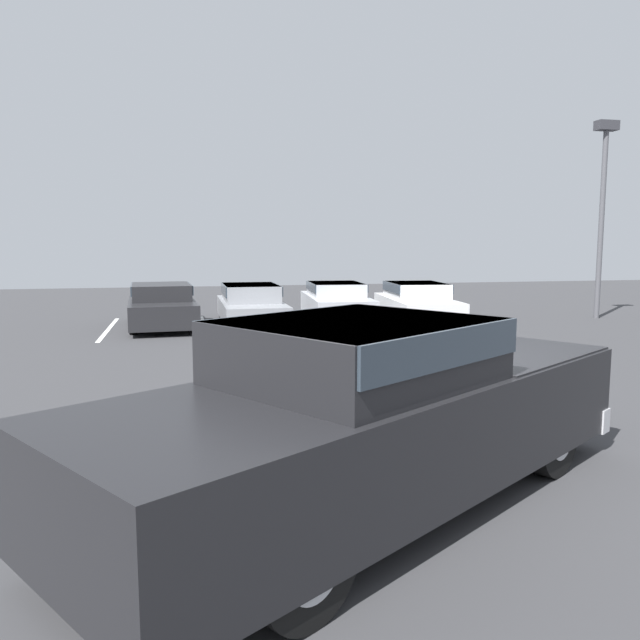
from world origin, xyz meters
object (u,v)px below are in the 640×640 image
at_px(parked_sedan_a, 162,304).
at_px(parked_sedan_b, 251,303).
at_px(parked_sedan_d, 417,300).
at_px(parked_sedan_c, 336,301).
at_px(light_post, 603,195).
at_px(pickup_truck, 380,410).

height_order(parked_sedan_a, parked_sedan_b, parked_sedan_a).
relative_size(parked_sedan_b, parked_sedan_d, 0.99).
bearing_deg(parked_sedan_c, light_post, 87.61).
height_order(parked_sedan_b, parked_sedan_d, parked_sedan_b).
distance_m(pickup_truck, light_post, 17.14).
height_order(parked_sedan_a, parked_sedan_d, parked_sedan_a).
xyz_separation_m(parked_sedan_b, parked_sedan_c, (2.69, 0.22, 0.00)).
xyz_separation_m(parked_sedan_a, parked_sedan_b, (2.59, -0.05, -0.02)).
xyz_separation_m(parked_sedan_a, parked_sedan_d, (7.84, -0.11, -0.03)).
xyz_separation_m(parked_sedan_a, light_post, (13.81, -0.84, 3.30)).
distance_m(parked_sedan_a, light_post, 14.22).
relative_size(parked_sedan_a, parked_sedan_c, 1.01).
distance_m(pickup_truck, parked_sedan_b, 13.16).
bearing_deg(parked_sedan_b, parked_sedan_d, 89.61).
xyz_separation_m(pickup_truck, parked_sedan_a, (-2.34, 13.20, -0.22)).
distance_m(parked_sedan_b, parked_sedan_d, 5.25).
bearing_deg(parked_sedan_d, light_post, 88.89).
height_order(parked_sedan_b, light_post, light_post).
height_order(parked_sedan_b, parked_sedan_c, parked_sedan_c).
bearing_deg(parked_sedan_a, pickup_truck, 6.62).
height_order(parked_sedan_a, light_post, light_post).
bearing_deg(light_post, parked_sedan_a, 176.51).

